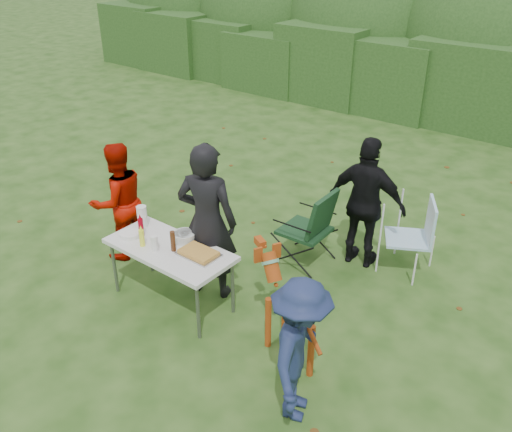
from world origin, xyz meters
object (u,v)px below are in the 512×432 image
Objects in this scene: person_black_puffy at (366,204)px; ketchup_bottle at (141,227)px; folding_table at (170,252)px; camping_chair at (305,226)px; dog at (289,319)px; person_cook at (207,222)px; lawn_chair at (408,236)px; beer_bottle at (173,241)px; child at (300,351)px; paper_towel_roll at (142,216)px; mustard_bottle at (142,238)px; person_red_jacket at (119,202)px.

person_black_puffy is 7.83× the size of ketchup_bottle.
folding_table is 1.42× the size of camping_chair.
person_cook is at bearing 12.25° from dog.
lawn_chair is 4.11× the size of beer_bottle.
lawn_chair is at bearing -151.69° from camping_chair.
person_cook is 1.80× the size of camping_chair.
person_black_puffy is 2.68m from child.
paper_towel_roll is at bearing 165.85° from folding_table.
dog is (-0.44, 0.49, -0.19)m from child.
mustard_bottle is 0.91× the size of ketchup_bottle.
dog is at bearing 143.14° from person_cook.
lawn_chair is 3.27m from ketchup_bottle.
folding_table is 0.54m from person_cook.
person_cook is 7.93× the size of beer_bottle.
camping_chair is 4.81× the size of ketchup_bottle.
person_black_puffy reaches higher than camping_chair.
ketchup_bottle is (-2.28, -2.32, 0.36)m from lawn_chair.
person_cook is at bearing 107.06° from person_red_jacket.
beer_bottle is (0.35, 0.14, 0.02)m from mustard_bottle.
person_black_puffy reaches higher than beer_bottle.
beer_bottle is (0.08, -0.01, 0.17)m from folding_table.
beer_bottle reaches higher than ketchup_bottle.
camping_chair is 2.04m from paper_towel_roll.
child is at bearing 159.71° from dog.
mustard_bottle is 0.83× the size of beer_bottle.
folding_table is at bearing 88.95° from person_red_jacket.
mustard_bottle is 0.77× the size of paper_towel_roll.
ketchup_bottle is at bearing 16.56° from lawn_chair.
child is 6.46× the size of ketchup_bottle.
ketchup_bottle reaches higher than mustard_bottle.
mustard_bottle is at bearing -149.77° from folding_table.
dog is 1.12× the size of lawn_chair.
person_cook is 1.11× the size of person_black_puffy.
folding_table is 0.87× the size of person_black_puffy.
person_black_puffy is at bearing 50.27° from ketchup_bottle.
folding_table is at bearing 22.62° from lawn_chair.
lawn_chair is 3.79× the size of paper_towel_roll.
beer_bottle is (0.53, -0.00, 0.01)m from ketchup_bottle.
folding_table is at bearing 30.23° from mustard_bottle.
lawn_chair is at bearing 45.58° from ketchup_bottle.
person_red_jacket is at bearing 32.02° from camping_chair.
folding_table is 2.12m from child.
folding_table is 1.63m from dog.
person_red_jacket is at bearing 55.45° from child.
child is at bearing 133.21° from person_cook.
person_red_jacket is 6.07× the size of paper_towel_roll.
person_black_puffy is at bearing -145.09° from person_cook.
dog reaches higher than mustard_bottle.
child is 1.29× the size of dog.
lawn_chair is at bearing 53.07° from beer_bottle.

